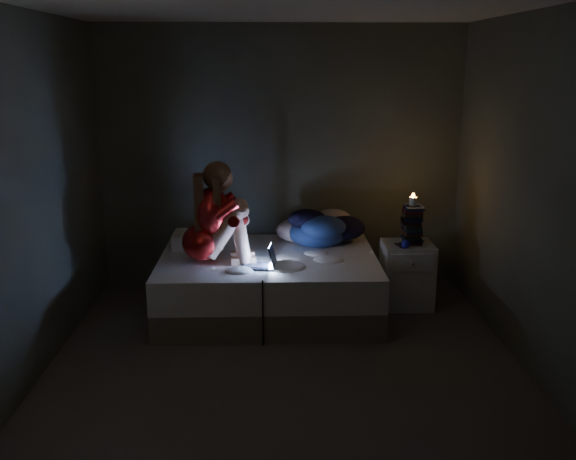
{
  "coord_description": "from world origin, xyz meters",
  "views": [
    {
      "loc": [
        -0.1,
        -4.4,
        2.24
      ],
      "look_at": [
        0.05,
        1.0,
        0.8
      ],
      "focal_mm": 39.51,
      "sensor_mm": 36.0,
      "label": 1
    }
  ],
  "objects_px": {
    "candle": "(413,202)",
    "phone": "(401,245)",
    "bed": "(269,283)",
    "laptop": "(258,256)",
    "woman": "(202,213)",
    "nightstand": "(407,275)"
  },
  "relations": [
    {
      "from": "candle",
      "to": "phone",
      "type": "relative_size",
      "value": 0.57
    },
    {
      "from": "woman",
      "to": "candle",
      "type": "bearing_deg",
      "value": 3.48
    },
    {
      "from": "nightstand",
      "to": "phone",
      "type": "distance_m",
      "value": 0.33
    },
    {
      "from": "candle",
      "to": "woman",
      "type": "bearing_deg",
      "value": -170.71
    },
    {
      "from": "bed",
      "to": "woman",
      "type": "bearing_deg",
      "value": -160.11
    },
    {
      "from": "woman",
      "to": "nightstand",
      "type": "relative_size",
      "value": 1.47
    },
    {
      "from": "laptop",
      "to": "candle",
      "type": "distance_m",
      "value": 1.52
    },
    {
      "from": "bed",
      "to": "laptop",
      "type": "bearing_deg",
      "value": -104.54
    },
    {
      "from": "bed",
      "to": "laptop",
      "type": "xyz_separation_m",
      "value": [
        -0.09,
        -0.34,
        0.37
      ]
    },
    {
      "from": "bed",
      "to": "candle",
      "type": "height_order",
      "value": "candle"
    },
    {
      "from": "bed",
      "to": "phone",
      "type": "bearing_deg",
      "value": 0.83
    },
    {
      "from": "bed",
      "to": "nightstand",
      "type": "distance_m",
      "value": 1.3
    },
    {
      "from": "bed",
      "to": "nightstand",
      "type": "xyz_separation_m",
      "value": [
        1.3,
        0.09,
        0.04
      ]
    },
    {
      "from": "bed",
      "to": "phone",
      "type": "relative_size",
      "value": 13.9
    },
    {
      "from": "candle",
      "to": "laptop",
      "type": "bearing_deg",
      "value": -162.34
    },
    {
      "from": "woman",
      "to": "phone",
      "type": "bearing_deg",
      "value": 1.3
    },
    {
      "from": "woman",
      "to": "phone",
      "type": "height_order",
      "value": "woman"
    },
    {
      "from": "candle",
      "to": "phone",
      "type": "distance_m",
      "value": 0.41
    },
    {
      "from": "candle",
      "to": "bed",
      "type": "bearing_deg",
      "value": -175.5
    },
    {
      "from": "woman",
      "to": "candle",
      "type": "xyz_separation_m",
      "value": [
        1.89,
        0.31,
        0.02
      ]
    },
    {
      "from": "laptop",
      "to": "candle",
      "type": "height_order",
      "value": "candle"
    },
    {
      "from": "bed",
      "to": "nightstand",
      "type": "relative_size",
      "value": 3.19
    }
  ]
}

